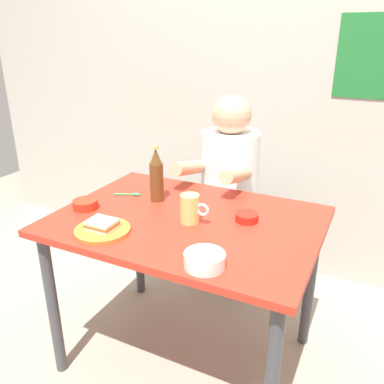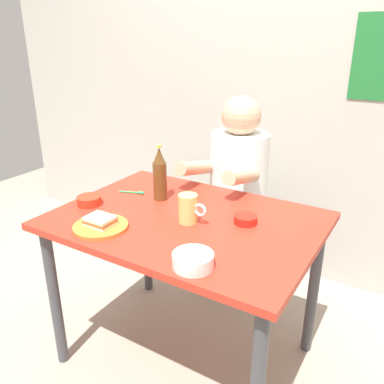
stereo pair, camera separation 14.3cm
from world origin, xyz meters
TOP-DOWN VIEW (x-y plane):
  - ground_plane at (0.00, 0.00)m, footprint 6.00×6.00m
  - wall_back at (0.00, 1.05)m, footprint 4.40×0.09m
  - dining_table at (0.00, 0.00)m, footprint 1.10×0.80m
  - stool at (-0.05, 0.63)m, footprint 0.34×0.34m
  - person_seated at (-0.05, 0.62)m, footprint 0.33×0.56m
  - plate_orange at (-0.24, -0.26)m, footprint 0.22×0.22m
  - sandwich at (-0.24, -0.26)m, footprint 0.11×0.09m
  - beer_mug at (0.03, -0.03)m, footprint 0.13×0.08m
  - beer_bottle at (-0.21, 0.11)m, footprint 0.06×0.06m
  - rice_bowl_white at (0.22, -0.31)m, footprint 0.14×0.14m
  - sambal_bowl_red at (0.24, 0.08)m, footprint 0.10×0.10m
  - sauce_bowl_chili at (-0.45, -0.11)m, footprint 0.11×0.11m
  - spoon at (-0.35, 0.11)m, footprint 0.12×0.06m

SIDE VIEW (x-z plane):
  - ground_plane at x=0.00m, z-range 0.00..0.00m
  - stool at x=-0.05m, z-range 0.12..0.57m
  - dining_table at x=0.00m, z-range 0.28..1.02m
  - spoon at x=-0.35m, z-range 0.74..0.75m
  - plate_orange at x=-0.24m, z-range 0.74..0.75m
  - sambal_bowl_red at x=0.24m, z-range 0.74..0.78m
  - sauce_bowl_chili at x=-0.45m, z-range 0.74..0.78m
  - person_seated at x=-0.05m, z-range 0.41..1.13m
  - rice_bowl_white at x=0.22m, z-range 0.74..0.79m
  - sandwich at x=-0.24m, z-range 0.75..0.79m
  - beer_mug at x=0.03m, z-range 0.74..0.86m
  - beer_bottle at x=-0.21m, z-range 0.73..0.99m
  - wall_back at x=0.00m, z-range 0.00..2.60m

